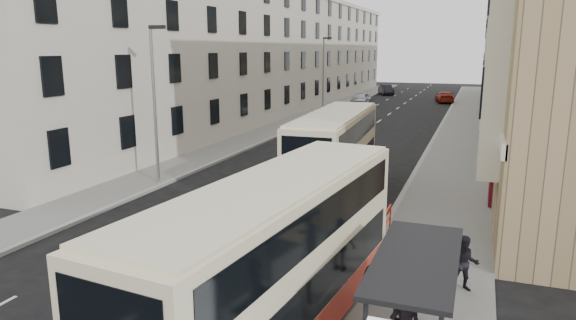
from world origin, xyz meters
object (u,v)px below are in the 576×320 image
at_px(street_lamp_far, 324,72).
at_px(car_dark, 386,90).
at_px(pedestrian_mid, 465,264).
at_px(street_lamp_near, 155,96).
at_px(white_van, 333,112).
at_px(double_decker_rear, 335,154).
at_px(car_silver, 361,99).
at_px(car_red, 445,97).
at_px(bus_shelter, 420,299).
at_px(double_decker_front, 277,263).
at_px(pedestrian_far, 420,259).

distance_m(street_lamp_far, car_dark, 28.14).
bearing_deg(pedestrian_mid, street_lamp_near, 148.27).
height_order(white_van, car_dark, white_van).
relative_size(street_lamp_far, double_decker_rear, 0.77).
distance_m(street_lamp_near, car_silver, 41.56).
bearing_deg(car_red, car_silver, 27.27).
bearing_deg(bus_shelter, double_decker_front, 168.27).
xyz_separation_m(pedestrian_far, car_dark, (-12.41, 65.46, -0.24)).
bearing_deg(street_lamp_near, pedestrian_mid, -25.77).
distance_m(double_decker_rear, car_red, 47.78).
distance_m(double_decker_front, car_silver, 53.98).
height_order(bus_shelter, street_lamp_near, street_lamp_near).
bearing_deg(car_red, white_van, 56.83).
height_order(pedestrian_far, white_van, pedestrian_far).
xyz_separation_m(white_van, car_dark, (-0.14, 30.91, -0.05)).
distance_m(white_van, car_silver, 14.46).
height_order(bus_shelter, double_decker_rear, double_decker_rear).
height_order(street_lamp_far, car_dark, street_lamp_far).
bearing_deg(pedestrian_far, car_red, -82.95).
bearing_deg(bus_shelter, pedestrian_far, 95.78).
relative_size(street_lamp_near, car_dark, 1.71).
bearing_deg(car_dark, bus_shelter, -101.59).
distance_m(pedestrian_mid, car_silver, 50.78).
bearing_deg(car_silver, bus_shelter, -75.79).
xyz_separation_m(double_decker_front, car_red, (-0.24, 60.50, -1.37)).
relative_size(street_lamp_near, car_silver, 1.69).
relative_size(bus_shelter, white_van, 0.72).
xyz_separation_m(street_lamp_near, double_decker_front, (11.35, -11.70, -2.53)).
height_order(car_silver, car_dark, car_silver).
bearing_deg(white_van, car_dark, 110.35).
distance_m(bus_shelter, street_lamp_near, 19.38).
distance_m(street_lamp_far, pedestrian_mid, 40.70).
xyz_separation_m(pedestrian_mid, white_van, (-13.52, 34.37, -0.15)).
bearing_deg(car_red, car_dark, -54.52).
bearing_deg(double_decker_rear, white_van, 102.84).
xyz_separation_m(street_lamp_far, pedestrian_mid, (15.46, -37.46, -3.66)).
xyz_separation_m(double_decker_front, car_silver, (-9.86, 53.06, -1.30)).
xyz_separation_m(street_lamp_near, street_lamp_far, (0.00, 30.00, 0.00)).
relative_size(street_lamp_far, car_dark, 1.71).
relative_size(pedestrian_mid, car_red, 0.33).
height_order(double_decker_rear, pedestrian_mid, double_decker_rear).
height_order(double_decker_rear, pedestrian_far, double_decker_rear).
height_order(car_silver, car_red, car_silver).
bearing_deg(car_red, street_lamp_near, 66.73).
bearing_deg(pedestrian_far, street_lamp_near, -24.36).
bearing_deg(car_red, double_decker_rear, 77.30).
relative_size(street_lamp_far, pedestrian_mid, 4.84).
bearing_deg(car_silver, pedestrian_far, -75.04).
bearing_deg(bus_shelter, car_dark, 100.41).
xyz_separation_m(bus_shelter, car_red, (-3.58, 61.19, -1.40)).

